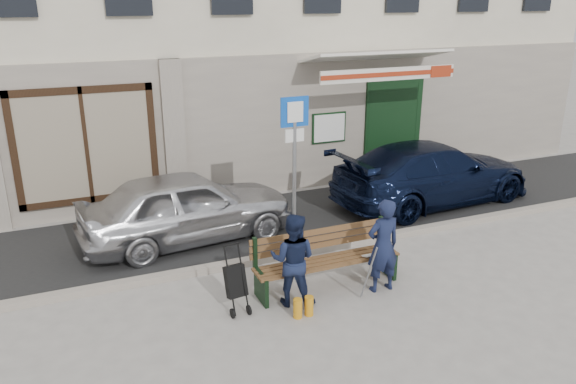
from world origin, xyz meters
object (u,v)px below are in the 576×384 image
woman (293,260)px  bench (324,261)px  car_navy (433,173)px  parking_sign (294,149)px  man (383,246)px  stroller (236,283)px  car_silver (187,206)px

woman → bench: bearing=-124.3°
car_navy → parking_sign: bearing=100.6°
man → parking_sign: bearing=-73.0°
stroller → man: bearing=-15.0°
car_silver → car_navy: car_navy is taller
car_navy → man: 4.41m
car_silver → bench: (1.56, -2.68, -0.22)m
bench → stroller: stroller is taller
car_navy → woman: bearing=117.1°
car_navy → man: size_ratio=3.12×
car_silver → parking_sign: bearing=-128.6°
car_navy → man: man is taller
bench → car_silver: bearing=120.2°
parking_sign → stroller: size_ratio=2.76×
parking_sign → car_silver: bearing=146.1°
parking_sign → bench: (-0.16, -1.58, -1.43)m
woman → stroller: bearing=24.8°
car_silver → bench: car_silver is taller
parking_sign → bench: bearing=-97.2°
car_navy → woman: size_ratio=3.29×
bench → man: (0.80, -0.42, 0.30)m
car_silver → stroller: bearing=175.1°
car_navy → man: (-3.19, -3.04, 0.07)m
parking_sign → woman: bearing=-115.4°
parking_sign → stroller: parking_sign is taller
man → car_silver: bearing=-53.3°
car_silver → parking_sign: size_ratio=1.43×
car_silver → parking_sign: parking_sign is taller
car_silver → bench: size_ratio=1.67×
car_silver → man: size_ratio=2.63×
man → woman: (-1.45, 0.16, -0.04)m
car_silver → car_navy: size_ratio=0.84×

